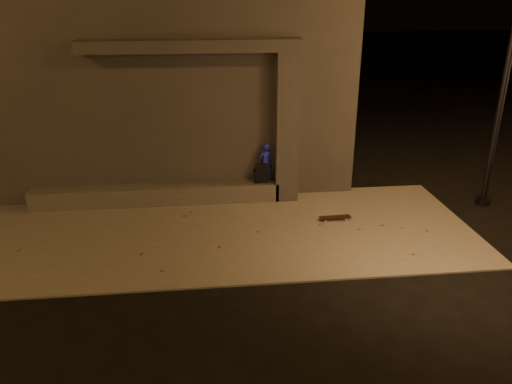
{
  "coord_description": "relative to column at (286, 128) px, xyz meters",
  "views": [
    {
      "loc": [
        -0.33,
        -7.81,
        4.89
      ],
      "look_at": [
        0.76,
        2.0,
        0.92
      ],
      "focal_mm": 35.0,
      "sensor_mm": 36.0,
      "label": 1
    }
  ],
  "objects": [
    {
      "name": "skateboard",
      "position": [
        0.92,
        -1.47,
        -1.73
      ],
      "size": [
        0.73,
        0.22,
        0.08
      ],
      "rotation": [
        0.0,
        0.0,
        0.05
      ],
      "color": "black",
      "rests_on": "sidewalk"
    },
    {
      "name": "canopy",
      "position": [
        -2.2,
        0.05,
        1.94
      ],
      "size": [
        5.0,
        0.7,
        0.28
      ],
      "primitive_type": "cube",
      "color": "#3C3937",
      "rests_on": "column"
    },
    {
      "name": "ground",
      "position": [
        -1.7,
        -3.75,
        -1.84
      ],
      "size": [
        120.0,
        120.0,
        0.0
      ],
      "primitive_type": "plane",
      "color": "black",
      "rests_on": "ground"
    },
    {
      "name": "ledge",
      "position": [
        -3.2,
        0.0,
        -1.58
      ],
      "size": [
        6.0,
        0.55,
        0.45
      ],
      "primitive_type": "cube",
      "color": "#4C4A45",
      "rests_on": "sidewalk"
    },
    {
      "name": "building",
      "position": [
        -2.7,
        2.74,
        0.77
      ],
      "size": [
        9.0,
        5.1,
        5.22
      ],
      "color": "#3C3937",
      "rests_on": "ground"
    },
    {
      "name": "column",
      "position": [
        0.0,
        0.0,
        0.0
      ],
      "size": [
        0.55,
        0.55,
        3.6
      ],
      "primitive_type": "cube",
      "color": "#3C3937",
      "rests_on": "sidewalk"
    },
    {
      "name": "backpack",
      "position": [
        -0.6,
        0.0,
        -1.17
      ],
      "size": [
        0.37,
        0.24,
        0.51
      ],
      "rotation": [
        0.0,
        0.0,
        -0.02
      ],
      "color": "black",
      "rests_on": "ledge"
    },
    {
      "name": "skateboarder",
      "position": [
        -0.5,
        0.0,
        -0.85
      ],
      "size": [
        0.42,
        0.35,
        1.0
      ],
      "primitive_type": "imported",
      "rotation": [
        0.0,
        0.0,
        3.49
      ],
      "color": "#1C1FBA",
      "rests_on": "ledge"
    },
    {
      "name": "sidewalk",
      "position": [
        -1.7,
        -1.75,
        -1.82
      ],
      "size": [
        11.0,
        4.4,
        0.04
      ],
      "primitive_type": "cube",
      "color": "slate",
      "rests_on": "ground"
    }
  ]
}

